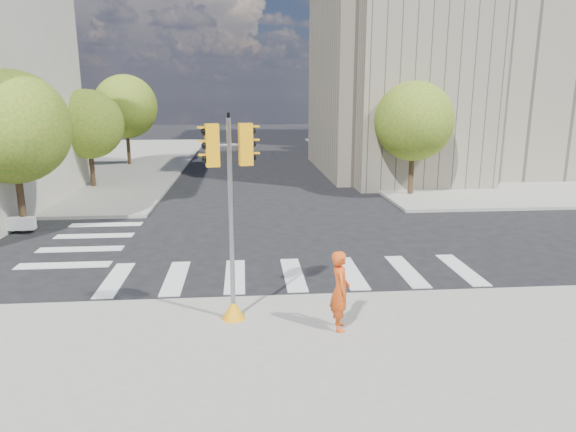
{
  "coord_description": "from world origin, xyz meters",
  "views": [
    {
      "loc": [
        -1.56,
        -16.99,
        5.44
      ],
      "look_at": [
        -0.35,
        -2.96,
        2.1
      ],
      "focal_mm": 32.0,
      "sensor_mm": 36.0,
      "label": 1
    }
  ],
  "objects_px": {
    "lamp_near": "(401,109)",
    "photographer": "(340,290)",
    "lamp_far": "(353,105)",
    "traffic_signal": "(231,235)"
  },
  "relations": [
    {
      "from": "lamp_near",
      "to": "lamp_far",
      "type": "xyz_separation_m",
      "value": [
        0.0,
        14.0,
        0.0
      ]
    },
    {
      "from": "lamp_far",
      "to": "photographer",
      "type": "relative_size",
      "value": 4.33
    },
    {
      "from": "lamp_far",
      "to": "photographer",
      "type": "xyz_separation_m",
      "value": [
        -7.43,
        -34.15,
        -3.49
      ]
    },
    {
      "from": "lamp_near",
      "to": "traffic_signal",
      "type": "relative_size",
      "value": 1.65
    },
    {
      "from": "lamp_far",
      "to": "traffic_signal",
      "type": "xyz_separation_m",
      "value": [
        -9.88,
        -33.39,
        -2.34
      ]
    },
    {
      "from": "lamp_near",
      "to": "photographer",
      "type": "relative_size",
      "value": 4.33
    },
    {
      "from": "lamp_near",
      "to": "traffic_signal",
      "type": "bearing_deg",
      "value": -117.0
    },
    {
      "from": "lamp_near",
      "to": "photographer",
      "type": "height_order",
      "value": "lamp_near"
    },
    {
      "from": "traffic_signal",
      "to": "photographer",
      "type": "xyz_separation_m",
      "value": [
        2.45,
        -0.75,
        -1.16
      ]
    },
    {
      "from": "lamp_far",
      "to": "lamp_near",
      "type": "bearing_deg",
      "value": -90.0
    }
  ]
}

